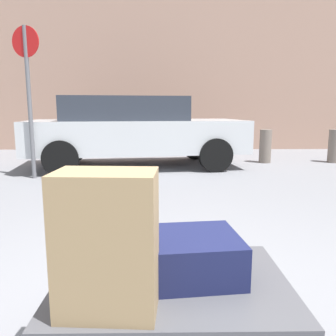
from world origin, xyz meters
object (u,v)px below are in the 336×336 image
suitcase_tan_front_left (107,243)px  luggage_cart (172,293)px  parked_car (134,130)px  no_parking_sign (28,87)px  bollard_kerb_near (265,146)px  bollard_kerb_mid (334,146)px  suitcase_navy_center (179,256)px

suitcase_tan_front_left → luggage_cart: bearing=47.1°
parked_car → no_parking_sign: size_ratio=1.80×
suitcase_tan_front_left → parked_car: bearing=97.2°
bollard_kerb_near → luggage_cart: bearing=-110.7°
parked_car → bollard_kerb_near: parked_car is taller
parked_car → bollard_kerb_mid: 4.46m
bollard_kerb_mid → luggage_cart: bearing=-122.6°
suitcase_navy_center → suitcase_tan_front_left: 0.46m
suitcase_navy_center → suitcase_tan_front_left: size_ratio=1.01×
suitcase_navy_center → parked_car: 5.47m
suitcase_tan_front_left → bollard_kerb_near: (2.50, 6.17, -0.26)m
parked_car → no_parking_sign: (-1.64, -1.22, 0.78)m
luggage_cart → parked_car: parked_car is taller
bollard_kerb_near → suitcase_navy_center: bearing=-110.5°
suitcase_navy_center → luggage_cart: bearing=-141.4°
luggage_cart → suitcase_navy_center: bearing=44.9°
luggage_cart → bollard_kerb_mid: (3.79, 5.92, 0.10)m
luggage_cart → no_parking_sign: (-2.27, 4.24, 1.28)m
suitcase_navy_center → no_parking_sign: (-2.31, 4.20, 1.10)m
no_parking_sign → luggage_cart: bearing=-61.8°
luggage_cart → suitcase_tan_front_left: 0.52m
suitcase_navy_center → bollard_kerb_near: (2.20, 5.88, -0.08)m
luggage_cart → parked_car: (-0.63, 5.46, 0.49)m
bollard_kerb_near → bollard_kerb_mid: same height
suitcase_navy_center → suitcase_tan_front_left: bearing=-142.6°
bollard_kerb_near → bollard_kerb_mid: size_ratio=1.00×
suitcase_navy_center → bollard_kerb_near: 6.28m
suitcase_tan_front_left → suitcase_navy_center: bearing=47.2°
suitcase_navy_center → suitcase_tan_front_left: suitcase_tan_front_left is taller
bollard_kerb_near → parked_car: bearing=-170.8°
bollard_kerb_mid → no_parking_sign: no_parking_sign is taller
suitcase_navy_center → bollard_kerb_mid: bollard_kerb_mid is taller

